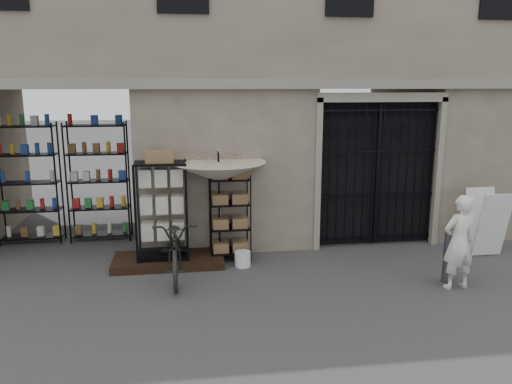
{
  "coord_description": "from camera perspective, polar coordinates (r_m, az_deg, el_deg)",
  "views": [
    {
      "loc": [
        -2.02,
        -7.27,
        3.26
      ],
      "look_at": [
        -0.8,
        1.4,
        1.35
      ],
      "focal_mm": 35.0,
      "sensor_mm": 36.0,
      "label": 1
    }
  ],
  "objects": [
    {
      "name": "step_platform",
      "position": [
        9.38,
        -9.94,
        -7.73
      ],
      "size": [
        2.0,
        0.9,
        0.15
      ],
      "primitive_type": "cube",
      "color": "black",
      "rests_on": "ground"
    },
    {
      "name": "shopkeeper",
      "position": [
        8.9,
        21.77,
        -10.11
      ],
      "size": [
        0.79,
        1.62,
        0.37
      ],
      "primitive_type": "imported",
      "rotation": [
        0.0,
        0.0,
        3.29
      ],
      "color": "silver",
      "rests_on": "ground"
    },
    {
      "name": "white_bucket",
      "position": [
        9.15,
        -1.54,
        -7.64
      ],
      "size": [
        0.35,
        0.35,
        0.28
      ],
      "primitive_type": "cylinder",
      "rotation": [
        0.0,
        0.0,
        0.24
      ],
      "color": "white",
      "rests_on": "ground"
    },
    {
      "name": "shop_shelving",
      "position": [
        11.05,
        -21.11,
        0.99
      ],
      "size": [
        2.7,
        0.5,
        2.5
      ],
      "primitive_type": "cube",
      "color": "black",
      "rests_on": "ground"
    },
    {
      "name": "easel_sign",
      "position": [
        10.56,
        24.87,
        -3.17
      ],
      "size": [
        0.59,
        0.69,
        1.25
      ],
      "rotation": [
        0.0,
        0.0,
        0.0
      ],
      "color": "silver",
      "rests_on": "ground"
    },
    {
      "name": "iron_gate",
      "position": [
        10.41,
        13.35,
        2.24
      ],
      "size": [
        2.5,
        0.21,
        3.0
      ],
      "color": "black",
      "rests_on": "ground"
    },
    {
      "name": "market_umbrella",
      "position": [
        9.1,
        -4.3,
        2.89
      ],
      "size": [
        1.91,
        1.93,
        2.47
      ],
      "rotation": [
        0.0,
        0.0,
        -0.32
      ],
      "color": "black",
      "rests_on": "ground"
    },
    {
      "name": "ground",
      "position": [
        8.22,
        7.04,
        -11.16
      ],
      "size": [
        80.0,
        80.0,
        0.0
      ],
      "primitive_type": "plane",
      "color": "black",
      "rests_on": "ground"
    },
    {
      "name": "display_cabinet",
      "position": [
        9.13,
        -10.7,
        -2.64
      ],
      "size": [
        1.0,
        0.78,
        1.9
      ],
      "rotation": [
        0.0,
        0.0,
        -0.31
      ],
      "color": "black",
      "rests_on": "step_platform"
    },
    {
      "name": "main_building",
      "position": [
        11.51,
        2.25,
        18.48
      ],
      "size": [
        14.0,
        4.0,
        9.0
      ],
      "primitive_type": "cube",
      "color": "gray",
      "rests_on": "ground"
    },
    {
      "name": "wire_rack",
      "position": [
        9.33,
        -3.01,
        -2.94
      ],
      "size": [
        0.82,
        0.66,
        1.65
      ],
      "rotation": [
        0.0,
        0.0,
        -0.22
      ],
      "color": "black",
      "rests_on": "ground"
    },
    {
      "name": "shop_recess",
      "position": [
        10.51,
        -21.55,
        1.81
      ],
      "size": [
        3.0,
        1.7,
        3.0
      ],
      "primitive_type": "cube",
      "color": "black",
      "rests_on": "ground"
    },
    {
      "name": "steel_bollard",
      "position": [
        8.93,
        21.09,
        -6.98
      ],
      "size": [
        0.2,
        0.2,
        0.87
      ],
      "primitive_type": "cylinder",
      "rotation": [
        0.0,
        0.0,
        -0.33
      ],
      "color": "#4C4F58",
      "rests_on": "ground"
    },
    {
      "name": "bicycle",
      "position": [
        8.85,
        -9.01,
        -9.46
      ],
      "size": [
        0.73,
        1.09,
        2.05
      ],
      "primitive_type": "imported",
      "rotation": [
        0.0,
        0.0,
        0.02
      ],
      "color": "black",
      "rests_on": "ground"
    }
  ]
}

